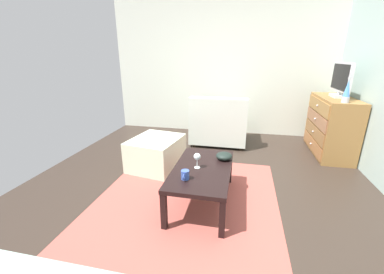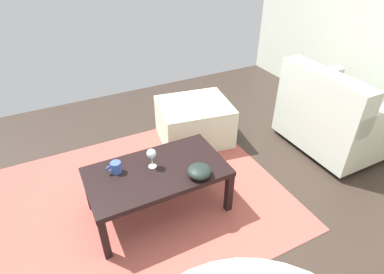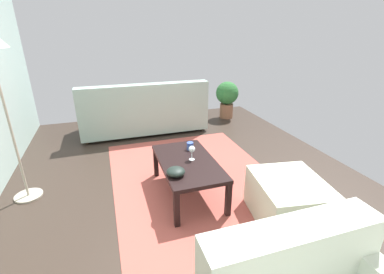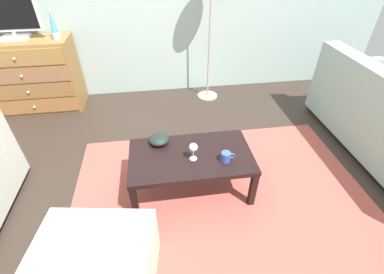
{
  "view_description": "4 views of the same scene",
  "coord_description": "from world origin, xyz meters",
  "px_view_note": "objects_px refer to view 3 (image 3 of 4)",
  "views": [
    {
      "loc": [
        2.12,
        0.33,
        1.46
      ],
      "look_at": [
        0.09,
        -0.11,
        0.76
      ],
      "focal_mm": 22.47,
      "sensor_mm": 36.0,
      "label": 1
    },
    {
      "loc": [
        0.52,
        1.67,
        1.89
      ],
      "look_at": [
        -0.26,
        0.14,
        0.73
      ],
      "focal_mm": 29.49,
      "sensor_mm": 36.0,
      "label": 2
    },
    {
      "loc": [
        -2.48,
        0.72,
        1.71
      ],
      "look_at": [
        0.14,
        -0.14,
        0.58
      ],
      "focal_mm": 25.4,
      "sensor_mm": 36.0,
      "label": 3
    },
    {
      "loc": [
        -0.28,
        -1.67,
        1.86
      ],
      "look_at": [
        -0.05,
        -0.07,
        0.61
      ],
      "focal_mm": 24.86,
      "sensor_mm": 36.0,
      "label": 4
    }
  ],
  "objects_px": {
    "coffee_table": "(188,165)",
    "couch_large": "(144,112)",
    "bowl_decorative": "(176,172)",
    "ottoman": "(288,200)",
    "mug": "(190,146)",
    "wine_glass": "(192,150)",
    "potted_plant": "(227,96)"
  },
  "relations": [
    {
      "from": "wine_glass",
      "to": "mug",
      "type": "relative_size",
      "value": 1.38
    },
    {
      "from": "couch_large",
      "to": "mug",
      "type": "bearing_deg",
      "value": -171.91
    },
    {
      "from": "wine_glass",
      "to": "potted_plant",
      "type": "relative_size",
      "value": 0.22
    },
    {
      "from": "bowl_decorative",
      "to": "couch_large",
      "type": "bearing_deg",
      "value": -1.33
    },
    {
      "from": "ottoman",
      "to": "coffee_table",
      "type": "bearing_deg",
      "value": 47.24
    },
    {
      "from": "ottoman",
      "to": "potted_plant",
      "type": "distance_m",
      "value": 3.13
    },
    {
      "from": "coffee_table",
      "to": "ottoman",
      "type": "xyz_separation_m",
      "value": [
        -0.7,
        -0.76,
        -0.14
      ]
    },
    {
      "from": "coffee_table",
      "to": "couch_large",
      "type": "relative_size",
      "value": 0.49
    },
    {
      "from": "couch_large",
      "to": "coffee_table",
      "type": "bearing_deg",
      "value": -176.07
    },
    {
      "from": "wine_glass",
      "to": "bowl_decorative",
      "type": "bearing_deg",
      "value": 136.91
    },
    {
      "from": "couch_large",
      "to": "bowl_decorative",
      "type": "bearing_deg",
      "value": 178.67
    },
    {
      "from": "ottoman",
      "to": "mug",
      "type": "bearing_deg",
      "value": 33.65
    },
    {
      "from": "wine_glass",
      "to": "potted_plant",
      "type": "bearing_deg",
      "value": -32.77
    },
    {
      "from": "bowl_decorative",
      "to": "potted_plant",
      "type": "distance_m",
      "value": 3.1
    },
    {
      "from": "mug",
      "to": "couch_large",
      "type": "height_order",
      "value": "couch_large"
    },
    {
      "from": "coffee_table",
      "to": "wine_glass",
      "type": "xyz_separation_m",
      "value": [
        0.01,
        -0.05,
        0.16
      ]
    },
    {
      "from": "mug",
      "to": "bowl_decorative",
      "type": "xyz_separation_m",
      "value": [
        -0.52,
        0.31,
        -0.0
      ]
    },
    {
      "from": "wine_glass",
      "to": "coffee_table",
      "type": "bearing_deg",
      "value": 104.36
    },
    {
      "from": "mug",
      "to": "potted_plant",
      "type": "relative_size",
      "value": 0.16
    },
    {
      "from": "coffee_table",
      "to": "potted_plant",
      "type": "xyz_separation_m",
      "value": [
        2.32,
        -1.54,
        0.08
      ]
    },
    {
      "from": "couch_large",
      "to": "ottoman",
      "type": "bearing_deg",
      "value": -161.95
    },
    {
      "from": "coffee_table",
      "to": "wine_glass",
      "type": "distance_m",
      "value": 0.17
    },
    {
      "from": "ottoman",
      "to": "potted_plant",
      "type": "xyz_separation_m",
      "value": [
        3.03,
        -0.78,
        0.23
      ]
    },
    {
      "from": "coffee_table",
      "to": "couch_large",
      "type": "distance_m",
      "value": 2.07
    },
    {
      "from": "couch_large",
      "to": "ottoman",
      "type": "distance_m",
      "value": 2.92
    },
    {
      "from": "coffee_table",
      "to": "bowl_decorative",
      "type": "relative_size",
      "value": 5.8
    },
    {
      "from": "ottoman",
      "to": "potted_plant",
      "type": "relative_size",
      "value": 0.97
    },
    {
      "from": "mug",
      "to": "ottoman",
      "type": "relative_size",
      "value": 0.16
    },
    {
      "from": "mug",
      "to": "bowl_decorative",
      "type": "distance_m",
      "value": 0.61
    },
    {
      "from": "mug",
      "to": "ottoman",
      "type": "xyz_separation_m",
      "value": [
        -0.97,
        -0.65,
        -0.23
      ]
    },
    {
      "from": "couch_large",
      "to": "potted_plant",
      "type": "bearing_deg",
      "value": -81.31
    },
    {
      "from": "wine_glass",
      "to": "ottoman",
      "type": "height_order",
      "value": "wine_glass"
    }
  ]
}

